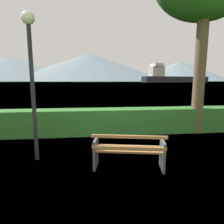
{
  "coord_description": "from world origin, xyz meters",
  "views": [
    {
      "loc": [
        -0.87,
        -4.15,
        2.01
      ],
      "look_at": [
        0.0,
        3.33,
        0.77
      ],
      "focal_mm": 30.87,
      "sensor_mm": 36.0,
      "label": 1
    }
  ],
  "objects": [
    {
      "name": "ground_plane",
      "position": [
        0.0,
        0.0,
        0.0
      ],
      "size": [
        1400.0,
        1400.0,
        0.0
      ],
      "primitive_type": "plane",
      "color": "#567A38"
    },
    {
      "name": "water_surface",
      "position": [
        0.0,
        307.86,
        0.0
      ],
      "size": [
        620.0,
        620.0,
        0.0
      ],
      "primitive_type": "plane",
      "color": "slate",
      "rests_on": "ground_plane"
    },
    {
      "name": "park_bench",
      "position": [
        -0.01,
        -0.06,
        0.42
      ],
      "size": [
        1.69,
        0.87,
        0.87
      ],
      "color": "#A0703F",
      "rests_on": "ground_plane"
    },
    {
      "name": "hedge_row",
      "position": [
        0.0,
        2.99,
        0.47
      ],
      "size": [
        9.69,
        0.82,
        0.95
      ],
      "primitive_type": "cube",
      "color": "#2D6B28",
      "rests_on": "ground_plane"
    },
    {
      "name": "lamp_post",
      "position": [
        -2.24,
        0.74,
        2.45
      ],
      "size": [
        0.3,
        0.3,
        3.58
      ],
      "color": "black",
      "rests_on": "ground_plane"
    },
    {
      "name": "cargo_ship_large",
      "position": [
        86.4,
        195.88,
        5.38
      ],
      "size": [
        78.84,
        28.69,
        19.26
      ],
      "color": "#232328",
      "rests_on": "water_surface"
    },
    {
      "name": "distant_hills",
      "position": [
        -39.0,
        554.98,
        35.03
      ],
      "size": [
        827.04,
        435.12,
        77.51
      ],
      "color": "slate",
      "rests_on": "ground_plane"
    }
  ]
}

